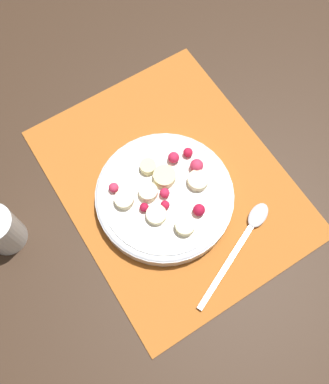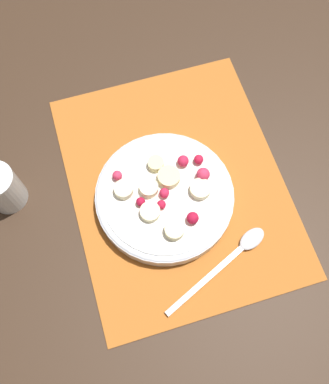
% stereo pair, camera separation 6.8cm
% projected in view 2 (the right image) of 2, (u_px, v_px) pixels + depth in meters
% --- Properties ---
extents(ground_plane, '(3.00, 3.00, 0.00)m').
position_uv_depth(ground_plane, '(177.00, 184.00, 0.73)').
color(ground_plane, '#382619').
extents(placemat, '(0.45, 0.36, 0.01)m').
position_uv_depth(placemat, '(177.00, 184.00, 0.73)').
color(placemat, '#B26023').
rests_on(placemat, ground_plane).
extents(fruit_bowl, '(0.23, 0.23, 0.05)m').
position_uv_depth(fruit_bowl, '(165.00, 196.00, 0.70)').
color(fruit_bowl, silver).
rests_on(fruit_bowl, placemat).
extents(spoon, '(0.10, 0.20, 0.01)m').
position_uv_depth(spoon, '(236.00, 253.00, 0.68)').
color(spoon, silver).
rests_on(spoon, placemat).
extents(drinking_glass, '(0.06, 0.06, 0.08)m').
position_uv_depth(drinking_glass, '(2.00, 188.00, 0.69)').
color(drinking_glass, white).
rests_on(drinking_glass, ground_plane).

